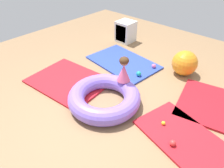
{
  "coord_description": "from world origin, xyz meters",
  "views": [
    {
      "loc": [
        1.85,
        -2.07,
        2.42
      ],
      "look_at": [
        -0.08,
        0.07,
        0.32
      ],
      "focal_mm": 33.0,
      "sensor_mm": 36.0,
      "label": 1
    }
  ],
  "objects": [
    {
      "name": "ground_plane",
      "position": [
        0.0,
        0.0,
        0.0
      ],
      "size": [
        8.0,
        8.0,
        0.0
      ],
      "primitive_type": "plane",
      "color": "#93704C"
    },
    {
      "name": "gym_mat_far_right",
      "position": [
        -1.09,
        -0.14,
        0.02
      ],
      "size": [
        1.6,
        1.28,
        0.04
      ],
      "primitive_type": "cube",
      "rotation": [
        0.0,
        0.0,
        0.1
      ],
      "color": "red",
      "rests_on": "ground"
    },
    {
      "name": "gym_mat_front",
      "position": [
        -0.75,
        1.18,
        0.02
      ],
      "size": [
        1.66,
        1.17,
        0.04
      ],
      "primitive_type": "cube",
      "rotation": [
        0.0,
        0.0,
        -0.11
      ],
      "color": "#2D47B7",
      "rests_on": "ground"
    },
    {
      "name": "gym_mat_near_left",
      "position": [
        1.53,
        0.03,
        0.02
      ],
      "size": [
        1.94,
        1.23,
        0.04
      ],
      "primitive_type": "cube",
      "rotation": [
        0.0,
        0.0,
        -0.24
      ],
      "color": "red",
      "rests_on": "ground"
    },
    {
      "name": "inflatable_cushion",
      "position": [
        -0.08,
        -0.13,
        0.14
      ],
      "size": [
        1.26,
        1.26,
        0.29
      ],
      "primitive_type": "torus",
      "color": "#8466E0",
      "rests_on": "ground"
    },
    {
      "name": "child_in_pink",
      "position": [
        -0.05,
        0.33,
        0.52
      ],
      "size": [
        0.24,
        0.24,
        0.47
      ],
      "rotation": [
        0.0,
        0.0,
        6.27
      ],
      "color": "#E5608E",
      "rests_on": "inflatable_cushion"
    },
    {
      "name": "play_ball_yellow",
      "position": [
        0.96,
        0.09,
        0.07
      ],
      "size": [
        0.06,
        0.06,
        0.06
      ],
      "primitive_type": "sphere",
      "color": "yellow",
      "rests_on": "gym_mat_near_left"
    },
    {
      "name": "play_ball_red",
      "position": [
        1.25,
        -0.16,
        0.08
      ],
      "size": [
        0.09,
        0.09,
        0.09
      ],
      "primitive_type": "sphere",
      "color": "red",
      "rests_on": "gym_mat_near_left"
    },
    {
      "name": "play_ball_pink",
      "position": [
        -0.08,
        1.43,
        0.09
      ],
      "size": [
        0.09,
        0.09,
        0.09
      ],
      "primitive_type": "sphere",
      "color": "pink",
      "rests_on": "gym_mat_front"
    },
    {
      "name": "play_ball_blue",
      "position": [
        -0.59,
        0.01,
        0.08
      ],
      "size": [
        0.08,
        0.08,
        0.08
      ],
      "primitive_type": "sphere",
      "color": "blue",
      "rests_on": "gym_mat_far_right"
    },
    {
      "name": "play_ball_teal",
      "position": [
        -0.13,
        0.94,
        0.09
      ],
      "size": [
        0.1,
        0.1,
        0.1
      ],
      "primitive_type": "sphere",
      "color": "teal",
      "rests_on": "gym_mat_front"
    },
    {
      "name": "exercise_ball_large",
      "position": [
        0.48,
        1.69,
        0.26
      ],
      "size": [
        0.52,
        0.52,
        0.52
      ],
      "primitive_type": "sphere",
      "color": "orange",
      "rests_on": "ground"
    },
    {
      "name": "storage_cube",
      "position": [
        -1.49,
        2.15,
        0.28
      ],
      "size": [
        0.44,
        0.44,
        0.56
      ],
      "color": "silver",
      "rests_on": "ground"
    }
  ]
}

